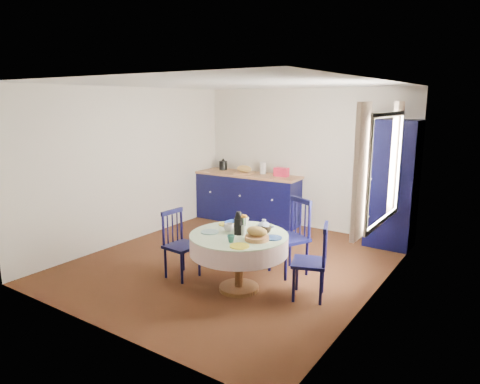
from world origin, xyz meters
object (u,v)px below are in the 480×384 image
object	(u,v)px
chair_far	(291,236)
mug_a	(229,228)
chair_right	(313,261)
kitchen_counter	(248,197)
pantry_cabinet	(393,185)
dining_table	(240,244)
mug_c	(266,230)
mug_d	(245,221)
mug_b	(231,239)
chair_left	(180,244)
cobalt_bowl	(234,224)

from	to	relation	value
chair_far	mug_a	size ratio (longest dim) A/B	8.36
chair_right	kitchen_counter	bearing A→B (deg)	-153.98
chair_right	pantry_cabinet	bearing A→B (deg)	154.53
dining_table	chair_far	xyz separation A→B (m)	(0.26, 0.84, -0.08)
chair_right	mug_c	size ratio (longest dim) A/B	7.77
pantry_cabinet	mug_d	bearing A→B (deg)	-117.39
dining_table	chair_far	size ratio (longest dim) A/B	1.17
kitchen_counter	chair_far	bearing A→B (deg)	-47.32
dining_table	mug_d	xyz separation A→B (m)	(-0.17, 0.37, 0.17)
mug_a	mug_b	bearing A→B (deg)	-51.12
mug_b	chair_right	bearing A→B (deg)	39.02
kitchen_counter	chair_left	size ratio (longest dim) A/B	2.38
chair_far	mug_b	size ratio (longest dim) A/B	11.45
chair_far	pantry_cabinet	bearing A→B (deg)	92.00
pantry_cabinet	mug_c	world-z (taller)	pantry_cabinet
dining_table	mug_d	distance (m)	0.44
pantry_cabinet	mug_d	xyz separation A→B (m)	(-1.23, -2.33, -0.24)
mug_c	mug_d	world-z (taller)	mug_d
chair_right	chair_left	bearing A→B (deg)	-97.08
kitchen_counter	mug_d	size ratio (longest dim) A/B	20.02
mug_a	chair_left	bearing A→B (deg)	-171.82
pantry_cabinet	mug_d	distance (m)	2.65
cobalt_bowl	dining_table	bearing A→B (deg)	-44.47
mug_a	dining_table	bearing A→B (deg)	-6.64
chair_right	mug_c	distance (m)	0.66
chair_left	mug_c	size ratio (longest dim) A/B	7.63
mug_b	mug_c	distance (m)	0.54
mug_c	cobalt_bowl	bearing A→B (deg)	175.19
mug_d	cobalt_bowl	size ratio (longest dim) A/B	0.48
pantry_cabinet	dining_table	world-z (taller)	pantry_cabinet
kitchen_counter	mug_b	bearing A→B (deg)	-63.38
pantry_cabinet	chair_far	xyz separation A→B (m)	(-0.81, -1.85, -0.49)
chair_left	mug_b	distance (m)	1.04
chair_right	cobalt_bowl	size ratio (longest dim) A/B	4.10
mug_a	mug_d	size ratio (longest dim) A/B	1.15
chair_far	mug_d	size ratio (longest dim) A/B	9.62
pantry_cabinet	chair_left	bearing A→B (deg)	-124.60
chair_far	cobalt_bowl	world-z (taller)	chair_far
pantry_cabinet	mug_a	xyz separation A→B (m)	(-1.24, -2.68, -0.24)
kitchen_counter	chair_left	distance (m)	2.83
chair_left	chair_far	world-z (taller)	chair_far
kitchen_counter	pantry_cabinet	bearing A→B (deg)	-2.07
mug_a	cobalt_bowl	size ratio (longest dim) A/B	0.55
chair_left	mug_a	xyz separation A→B (m)	(0.71, 0.10, 0.31)
mug_c	pantry_cabinet	bearing A→B (deg)	71.62
pantry_cabinet	dining_table	bearing A→B (deg)	-111.05
chair_left	cobalt_bowl	world-z (taller)	chair_left
mug_b	mug_d	distance (m)	0.71
pantry_cabinet	chair_right	distance (m)	2.47
pantry_cabinet	chair_right	bearing A→B (deg)	-95.32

